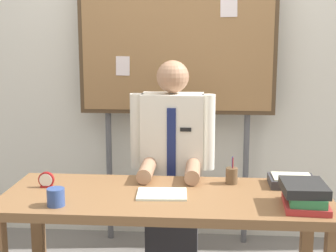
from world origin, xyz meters
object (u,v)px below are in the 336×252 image
object	(u,v)px
book_stack	(305,195)
paper_tray	(292,181)
open_notebook	(162,194)
desk_clock	(46,181)
bulletin_board	(177,43)
pen_holder	(232,176)
person	(172,176)
coffee_mug	(56,197)
desk	(166,209)

from	to	relation	value
book_stack	paper_tray	bearing A→B (deg)	90.59
open_notebook	desk_clock	distance (m)	0.68
book_stack	paper_tray	xyz separation A→B (m)	(-0.00, 0.36, -0.04)
bulletin_board	pen_holder	xyz separation A→B (m)	(0.37, -0.78, -0.75)
bulletin_board	paper_tray	size ratio (longest dim) A/B	8.05
desk_clock	paper_tray	world-z (taller)	desk_clock
person	bulletin_board	bearing A→B (deg)	90.00
person	book_stack	xyz separation A→B (m)	(0.72, -0.69, 0.12)
person	desk_clock	world-z (taller)	person
bulletin_board	desk_clock	size ratio (longest dim) A/B	23.11
open_notebook	coffee_mug	bearing A→B (deg)	-158.45
desk	open_notebook	xyz separation A→B (m)	(-0.02, -0.02, 0.09)
pen_holder	book_stack	bearing A→B (deg)	-46.70
desk	bulletin_board	world-z (taller)	bulletin_board
bulletin_board	desk_clock	world-z (taller)	bulletin_board
desk	person	bearing A→B (deg)	90.00
bulletin_board	paper_tray	world-z (taller)	bulletin_board
desk	paper_tray	size ratio (longest dim) A/B	6.90
person	book_stack	bearing A→B (deg)	-43.80
desk	coffee_mug	world-z (taller)	coffee_mug
bulletin_board	coffee_mug	distance (m)	1.54
bulletin_board	desk_clock	xyz separation A→B (m)	(-0.69, -0.93, -0.76)
book_stack	coffee_mug	distance (m)	1.27
pen_holder	desk_clock	bearing A→B (deg)	-171.77
book_stack	paper_tray	size ratio (longest dim) A/B	1.16
bulletin_board	open_notebook	distance (m)	1.29
desk	paper_tray	xyz separation A→B (m)	(0.72, 0.21, 0.12)
person	coffee_mug	world-z (taller)	person
desk	open_notebook	distance (m)	0.10
bulletin_board	paper_tray	xyz separation A→B (m)	(0.72, -0.79, -0.77)
book_stack	open_notebook	bearing A→B (deg)	170.00
bulletin_board	book_stack	distance (m)	1.54
book_stack	desk_clock	bearing A→B (deg)	171.23
person	bulletin_board	size ratio (longest dim) A/B	0.68
open_notebook	paper_tray	xyz separation A→B (m)	(0.74, 0.23, 0.02)
desk	paper_tray	bearing A→B (deg)	16.23
person	desk_clock	xyz separation A→B (m)	(-0.69, -0.47, 0.10)
desk	open_notebook	bearing A→B (deg)	-133.22
bulletin_board	open_notebook	world-z (taller)	bulletin_board
coffee_mug	pen_holder	bearing A→B (deg)	26.13
desk	paper_tray	distance (m)	0.76
bulletin_board	desk_clock	distance (m)	1.39
coffee_mug	open_notebook	bearing A→B (deg)	21.55
bulletin_board	pen_holder	distance (m)	1.14
open_notebook	paper_tray	size ratio (longest dim) A/B	1.04
pen_holder	paper_tray	bearing A→B (deg)	-2.07
open_notebook	pen_holder	world-z (taller)	pen_holder
person	pen_holder	distance (m)	0.50
pen_holder	paper_tray	world-z (taller)	pen_holder
coffee_mug	desk	bearing A→B (deg)	22.68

